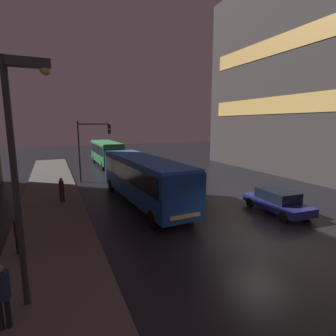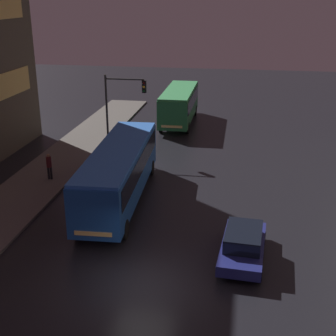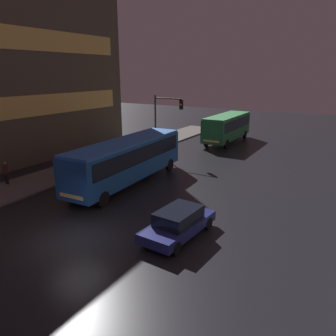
{
  "view_description": "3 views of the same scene",
  "coord_description": "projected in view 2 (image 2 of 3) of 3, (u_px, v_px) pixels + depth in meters",
  "views": [
    {
      "loc": [
        -8.74,
        -8.88,
        5.62
      ],
      "look_at": [
        -1.2,
        8.05,
        2.42
      ],
      "focal_mm": 28.0,
      "sensor_mm": 36.0,
      "label": 1
    },
    {
      "loc": [
        3.77,
        -15.97,
        11.35
      ],
      "look_at": [
        -0.37,
        8.69,
        1.99
      ],
      "focal_mm": 50.0,
      "sensor_mm": 36.0,
      "label": 2
    },
    {
      "loc": [
        11.17,
        -10.17,
        7.95
      ],
      "look_at": [
        0.39,
        8.02,
        1.72
      ],
      "focal_mm": 35.0,
      "sensor_mm": 36.0,
      "label": 3
    }
  ],
  "objects": [
    {
      "name": "sidewalk_left",
      "position": [
        39.0,
        181.0,
        29.92
      ],
      "size": [
        4.0,
        48.0,
        0.15
      ],
      "color": "#56514C",
      "rests_on": "ground"
    },
    {
      "name": "traffic_light_main",
      "position": [
        121.0,
        100.0,
        34.48
      ],
      "size": [
        3.12,
        0.35,
        5.82
      ],
      "color": "#2D2D2D",
      "rests_on": "ground"
    },
    {
      "name": "pedestrian_near",
      "position": [
        49.0,
        165.0,
        29.72
      ],
      "size": [
        0.46,
        0.46,
        1.72
      ],
      "rotation": [
        0.0,
        0.0,
        3.95
      ],
      "color": "black",
      "rests_on": "sidewalk_left"
    },
    {
      "name": "ground_plane",
      "position": [
        142.0,
        286.0,
        19.32
      ],
      "size": [
        120.0,
        120.0,
        0.0
      ],
      "primitive_type": "plane",
      "color": "black"
    },
    {
      "name": "bus_far",
      "position": [
        179.0,
        103.0,
        42.82
      ],
      "size": [
        2.68,
        9.32,
        3.18
      ],
      "rotation": [
        0.0,
        0.0,
        3.15
      ],
      "color": "#236B38",
      "rests_on": "ground"
    },
    {
      "name": "bus_near",
      "position": [
        119.0,
        169.0,
        26.55
      ],
      "size": [
        3.1,
        11.65,
        3.25
      ],
      "rotation": [
        0.0,
        0.0,
        3.19
      ],
      "color": "#194793",
      "rests_on": "ground"
    },
    {
      "name": "car_taxi",
      "position": [
        243.0,
        244.0,
        21.08
      ],
      "size": [
        2.17,
        4.59,
        1.45
      ],
      "rotation": [
        0.0,
        0.0,
        3.07
      ],
      "color": "navy",
      "rests_on": "ground"
    }
  ]
}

